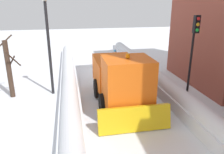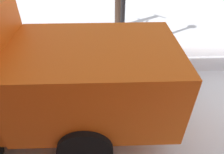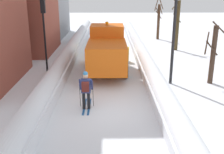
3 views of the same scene
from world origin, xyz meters
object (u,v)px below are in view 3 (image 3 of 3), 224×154
object	(u,v)px
traffic_light_pole	(44,22)
bare_tree_far	(158,20)
plow_truck	(107,50)
skier	(86,89)
street_lamp	(175,21)
bare_tree_mid	(177,25)
bare_tree_near	(213,54)

from	to	relation	value
traffic_light_pole	bare_tree_far	bearing A→B (deg)	51.75
plow_truck	traffic_light_pole	world-z (taller)	traffic_light_pole
skier	street_lamp	distance (m)	6.31
skier	bare_tree_mid	size ratio (longest dim) A/B	0.40
bare_tree_near	bare_tree_far	world-z (taller)	bare_tree_far
skier	bare_tree_far	world-z (taller)	bare_tree_far
skier	traffic_light_pole	xyz separation A→B (m)	(-3.03, 5.86, 2.27)
traffic_light_pole	street_lamp	xyz separation A→B (m)	(7.62, -2.38, 0.32)
traffic_light_pole	bare_tree_far	size ratio (longest dim) A/B	1.09
bare_tree_near	bare_tree_mid	world-z (taller)	bare_tree_mid
street_lamp	bare_tree_far	size ratio (longest dim) A/B	1.34
bare_tree_near	bare_tree_mid	size ratio (longest dim) A/B	0.80
plow_truck	traffic_light_pole	distance (m)	4.32
street_lamp	plow_truck	bearing A→B (deg)	149.20
bare_tree_far	traffic_light_pole	bearing A→B (deg)	-128.25
skier	bare_tree_near	world-z (taller)	bare_tree_near
plow_truck	bare_tree_near	world-z (taller)	bare_tree_near
traffic_light_pole	bare_tree_mid	bearing A→B (deg)	32.74
plow_truck	bare_tree_far	bearing A→B (deg)	65.87
skier	bare_tree_mid	distance (m)	14.16
traffic_light_pole	bare_tree_near	distance (m)	10.31
plow_truck	traffic_light_pole	size ratio (longest dim) A/B	1.28
bare_tree_near	bare_tree_mid	distance (m)	8.78
traffic_light_pole	bare_tree_far	xyz separation A→B (m)	(9.29, 11.78, -1.29)
traffic_light_pole	street_lamp	world-z (taller)	street_lamp
plow_truck	bare_tree_mid	bearing A→B (deg)	47.48
skier	traffic_light_pole	bearing A→B (deg)	117.33
traffic_light_pole	bare_tree_far	distance (m)	15.05
street_lamp	bare_tree_near	world-z (taller)	street_lamp
bare_tree_near	bare_tree_far	size ratio (longest dim) A/B	0.84
skier	bare_tree_near	bearing A→B (deg)	26.98
traffic_light_pole	bare_tree_far	world-z (taller)	traffic_light_pole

